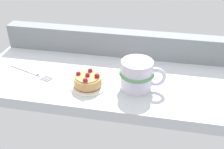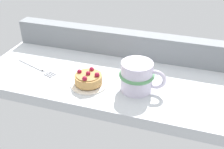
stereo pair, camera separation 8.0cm
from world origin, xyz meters
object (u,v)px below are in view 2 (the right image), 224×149
Objects in this scene: dessert_plate at (89,84)px; dessert_fork at (36,67)px; raspberry_tart at (88,78)px; coffee_mug at (137,76)px.

dessert_plate is 21.07cm from dessert_fork.
coffee_mug is (14.61, 2.17, 2.20)cm from raspberry_tart.
dessert_plate is at bearing 147.66° from raspberry_tart.
coffee_mug reaches higher than raspberry_tart.
coffee_mug reaches higher than dessert_fork.
raspberry_tart is (0.01, -0.01, 2.00)cm from dessert_plate.
dessert_plate is 0.81× the size of coffee_mug.
raspberry_tart is 0.60× the size of coffee_mug.
dessert_plate is 1.34× the size of raspberry_tart.
coffee_mug is at bearing 8.42° from dessert_plate.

